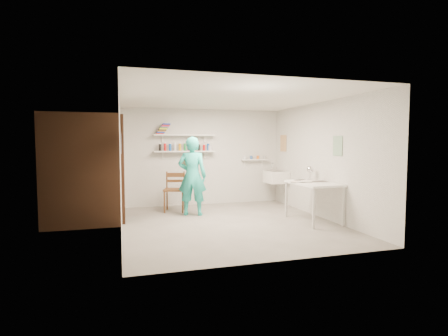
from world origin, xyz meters
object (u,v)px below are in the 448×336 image
object	(u,v)px
wooden_chair	(175,190)
work_table	(313,202)
belfast_sink	(276,177)
wall_clock	(187,163)
desk_lamp	(310,169)
man	(192,176)

from	to	relation	value
wooden_chair	work_table	distance (m)	3.07
belfast_sink	wooden_chair	bearing A→B (deg)	-175.81
belfast_sink	wall_clock	world-z (taller)	wall_clock
belfast_sink	wooden_chair	distance (m)	2.61
wooden_chair	desk_lamp	xyz separation A→B (m)	(2.68, -1.33, 0.50)
wall_clock	belfast_sink	bearing A→B (deg)	32.73
belfast_sink	desk_lamp	xyz separation A→B (m)	(0.08, -1.52, 0.30)
wall_clock	wooden_chair	distance (m)	0.74
desk_lamp	work_table	bearing A→B (deg)	-112.42
belfast_sink	wall_clock	bearing A→B (deg)	-168.13
wall_clock	work_table	bearing A→B (deg)	-12.58
belfast_sink	work_table	size ratio (longest dim) A/B	0.51
belfast_sink	man	distance (m)	2.40
man	wooden_chair	world-z (taller)	man
wall_clock	work_table	world-z (taller)	wall_clock
work_table	desk_lamp	xyz separation A→B (m)	(0.19, 0.47, 0.61)
belfast_sink	work_table	distance (m)	2.01
belfast_sink	wooden_chair	xyz separation A→B (m)	(-2.60, -0.19, -0.20)
man	wooden_chair	distance (m)	0.69
man	wall_clock	xyz separation A→B (m)	(-0.08, 0.21, 0.28)
belfast_sink	man	world-z (taller)	man
belfast_sink	desk_lamp	bearing A→B (deg)	-86.87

